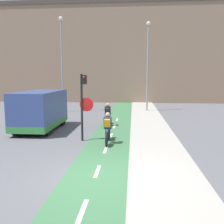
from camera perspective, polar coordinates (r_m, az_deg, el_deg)
The scene contains 10 objects.
ground_plane at distance 8.11m, azimuth -3.87°, elevation -14.78°, with size 120.00×120.00×0.00m, color #5B5B60.
bike_lane at distance 8.11m, azimuth -3.86°, elevation -14.70°, with size 2.05×60.00×0.02m.
sidewalk_strip at distance 8.09m, azimuth 12.48°, elevation -14.84°, with size 2.40×60.00×0.05m.
building_row_background at distance 32.56m, azimuth 2.90°, elevation 13.21°, with size 60.00×5.20×12.02m.
traffic_light_pole at distance 12.16m, azimuth -6.56°, elevation 2.75°, with size 0.67×0.25×3.27m.
street_lamp_far at distance 22.63m, azimuth -11.40°, elevation 12.43°, with size 0.36×0.36×8.21m.
street_lamp_sidewalk at distance 22.88m, azimuth 8.18°, elevation 12.05°, with size 0.36×0.36×7.90m.
cyclist_near at distance 11.74m, azimuth -0.99°, elevation -3.86°, with size 0.46×1.81×1.50m.
cyclist_far at distance 15.93m, azimuth -0.97°, elevation -0.70°, with size 0.46×1.76×1.47m.
van at distance 15.33m, azimuth -16.02°, elevation 0.24°, with size 2.04×4.47×2.29m.
Camera 1 is at (1.16, -7.38, 3.16)m, focal length 40.00 mm.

